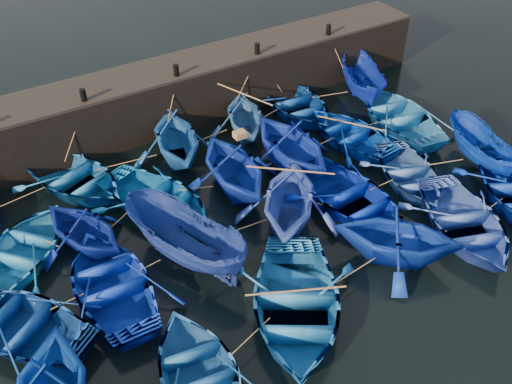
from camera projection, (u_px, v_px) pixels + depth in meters
ground at (305, 258)px, 19.33m from camera, size 120.00×120.00×0.00m
quay_wall at (171, 95)px, 25.50m from camera, size 26.00×2.50×2.50m
quay_top at (168, 69)px, 24.68m from camera, size 26.00×2.50×0.12m
bollard_1 at (83, 95)px, 22.26m from camera, size 0.24×0.24×0.50m
bollard_2 at (176, 70)px, 23.89m from camera, size 0.24×0.24×0.50m
bollard_3 at (257, 49)px, 25.52m from camera, size 0.24×0.24×0.50m
bollard_4 at (328, 30)px, 27.15m from camera, size 0.24×0.24×0.50m
boat_1 at (74, 178)px, 21.99m from camera, size 5.17×5.90×1.02m
boat_2 at (176, 137)px, 23.13m from camera, size 4.64×5.06×2.25m
boat_3 at (245, 115)px, 24.67m from camera, size 4.36×4.67×1.99m
boat_4 at (296, 103)px, 26.41m from camera, size 3.77×5.11×1.03m
boat_5 at (363, 81)px, 27.34m from camera, size 3.51×4.77×1.73m
boat_6 at (20, 252)px, 18.89m from camera, size 5.78×5.66×0.98m
boat_7 at (83, 228)px, 19.08m from camera, size 4.28×4.58×1.94m
boat_8 at (157, 199)px, 20.99m from camera, size 5.27×5.99×1.03m
boat_9 at (234, 166)px, 21.49m from camera, size 4.23×4.78×2.34m
boat_10 at (291, 143)px, 22.64m from camera, size 4.02×4.64×2.42m
boat_11 at (350, 133)px, 24.51m from camera, size 3.77×4.89×0.94m
boat_12 at (399, 115)px, 25.53m from camera, size 4.62×5.89×1.11m
boat_13 at (20, 324)px, 16.59m from camera, size 5.53×5.87×0.99m
boat_14 at (112, 283)px, 17.79m from camera, size 3.71×5.09×1.03m
boat_15 at (184, 241)px, 18.63m from camera, size 3.57×5.26×1.90m
boat_16 at (289, 197)px, 20.04m from camera, size 5.77×5.85×2.33m
boat_17 at (351, 198)px, 21.00m from camera, size 4.07×5.42×1.07m
boat_18 at (410, 174)px, 22.26m from camera, size 4.33×5.11×0.90m
boat_19 at (480, 148)px, 23.10m from camera, size 2.27×4.20×1.54m
boat_21 at (200, 374)px, 15.32m from camera, size 3.80×4.90×0.94m
boat_22 at (295, 305)px, 17.02m from camera, size 6.47×6.96×1.18m
boat_23 at (398, 236)px, 18.61m from camera, size 5.47×5.47×2.19m
boat_24 at (465, 222)px, 19.98m from camera, size 5.08×5.96×1.05m
wooden_crate at (240, 134)px, 20.80m from camera, size 0.45×0.35×0.25m
mooring_ropes at (229, 165)px, 22.04m from camera, size 18.22×11.94×2.10m
loose_oars at (296, 159)px, 21.04m from camera, size 9.72×11.61×1.45m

